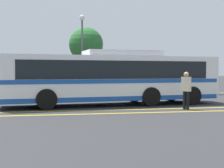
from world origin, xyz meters
The scene contains 9 objects.
ground_plane centered at (0.00, 0.00, 0.00)m, with size 220.00×220.00×0.00m, color #2D2D30.
lane_strip_0 centered at (0.88, -2.34, 0.00)m, with size 0.20×31.65×0.01m, color gold.
lane_strip_1 centered at (0.88, -3.56, 0.00)m, with size 0.20×31.65×0.01m, color gold.
curb_strip centered at (0.88, 5.50, 0.07)m, with size 39.65×0.36×0.15m, color #99999E.
transit_bus centered at (0.89, -0.14, 1.51)m, with size 12.15×3.97×2.93m.
parked_car_1 centered at (-3.24, 4.40, 0.70)m, with size 4.14×2.13×1.40m.
pedestrian_1 centered at (3.98, -2.82, 1.03)m, with size 0.44×0.46×1.80m.
street_lamp centered at (-0.18, 6.55, 3.93)m, with size 0.40×0.40×6.03m.
tree_0 centered at (0.36, 9.15, 4.04)m, with size 2.83×2.83×5.49m.
Camera 1 is at (-2.10, -16.74, 1.80)m, focal length 50.00 mm.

